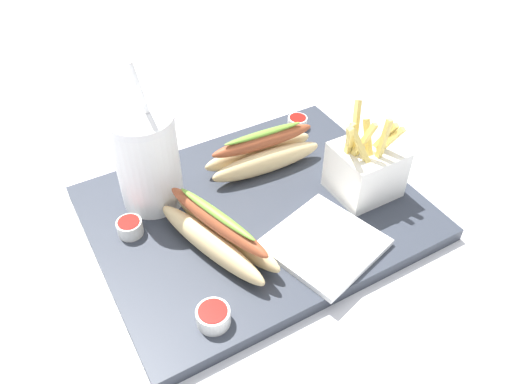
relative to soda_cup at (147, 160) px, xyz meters
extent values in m
cube|color=silver|center=(0.12, -0.09, -0.10)|extent=(2.40, 2.40, 0.02)
cube|color=#2D333D|center=(0.12, -0.09, -0.08)|extent=(0.45, 0.35, 0.02)
cylinder|color=white|center=(0.00, 0.00, -0.01)|extent=(0.09, 0.09, 0.13)
cylinder|color=white|center=(0.00, 0.00, 0.07)|extent=(0.09, 0.09, 0.01)
cylinder|color=white|center=(0.01, 0.00, 0.11)|extent=(0.02, 0.01, 0.08)
cube|color=white|center=(0.27, -0.13, -0.03)|extent=(0.09, 0.08, 0.08)
cube|color=#E5C660|center=(0.26, -0.13, 0.02)|extent=(0.01, 0.03, 0.06)
cube|color=#E5C660|center=(0.28, -0.15, 0.01)|extent=(0.03, 0.04, 0.07)
cube|color=#E5C660|center=(0.29, -0.14, 0.02)|extent=(0.02, 0.03, 0.06)
cube|color=#E5C660|center=(0.24, -0.12, 0.01)|extent=(0.02, 0.01, 0.07)
cube|color=#E5C660|center=(0.25, -0.14, 0.02)|extent=(0.03, 0.02, 0.07)
cube|color=#E5C660|center=(0.25, -0.15, 0.02)|extent=(0.03, 0.04, 0.07)
cube|color=#E5C660|center=(0.27, -0.15, 0.02)|extent=(0.01, 0.01, 0.08)
cube|color=#E5C660|center=(0.25, -0.12, 0.03)|extent=(0.04, 0.04, 0.08)
cube|color=#E5C660|center=(0.24, -0.13, 0.02)|extent=(0.04, 0.04, 0.08)
ellipsoid|color=#E5C689|center=(0.05, -0.13, -0.05)|extent=(0.08, 0.19, 0.04)
ellipsoid|color=#E5C689|center=(0.03, -0.13, -0.05)|extent=(0.08, 0.19, 0.04)
ellipsoid|color=#994728|center=(0.04, -0.13, -0.02)|extent=(0.07, 0.17, 0.02)
ellipsoid|color=#6B9E33|center=(0.04, -0.13, -0.01)|extent=(0.05, 0.13, 0.01)
ellipsoid|color=#E5C689|center=(0.17, -0.03, -0.05)|extent=(0.18, 0.04, 0.04)
ellipsoid|color=#E5C689|center=(0.17, 0.00, -0.05)|extent=(0.18, 0.04, 0.04)
ellipsoid|color=#994728|center=(0.17, -0.01, -0.02)|extent=(0.17, 0.03, 0.02)
ellipsoid|color=#6B9E33|center=(0.17, -0.01, -0.01)|extent=(0.13, 0.02, 0.01)
cylinder|color=white|center=(0.28, 0.05, -0.06)|extent=(0.03, 0.03, 0.02)
cylinder|color=#B2140F|center=(0.28, 0.05, -0.06)|extent=(0.03, 0.03, 0.01)
cylinder|color=white|center=(-0.02, -0.23, -0.06)|extent=(0.04, 0.04, 0.02)
cylinder|color=#B2140F|center=(-0.02, -0.23, -0.05)|extent=(0.03, 0.03, 0.01)
cylinder|color=white|center=(-0.05, -0.05, -0.06)|extent=(0.03, 0.03, 0.02)
cylinder|color=#B2140F|center=(-0.05, -0.05, -0.05)|extent=(0.03, 0.03, 0.01)
cube|color=white|center=(0.16, -0.19, -0.07)|extent=(0.16, 0.16, 0.01)
camera|label=1|loc=(-0.14, -0.53, 0.43)|focal=35.60mm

